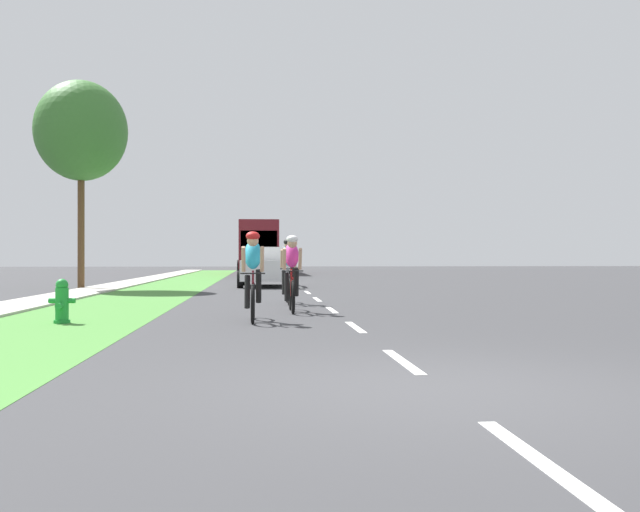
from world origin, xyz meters
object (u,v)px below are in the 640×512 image
object	(u,v)px
pickup_dark_green	(263,263)
street_tree_near	(81,131)
cyclist_lead	(253,275)
fire_hydrant_green	(62,302)
sedan_white	(264,267)
suv_red	(259,259)
bus_maroon	(259,245)
cyclist_distant	(288,270)
cyclist_trailing	(292,273)

from	to	relation	value
pickup_dark_green	street_tree_near	world-z (taller)	street_tree_near
cyclist_lead	fire_hydrant_green	bearing A→B (deg)	-178.91
sedan_white	fire_hydrant_green	bearing A→B (deg)	-103.35
cyclist_lead	suv_red	xyz separation A→B (m)	(0.16, 54.48, 0.14)
bus_maroon	suv_red	xyz separation A→B (m)	(0.05, 17.72, -1.03)
cyclist_distant	bus_maroon	world-z (taller)	bus_maroon
cyclist_lead	sedan_white	bearing A→B (deg)	88.85
cyclist_trailing	bus_maroon	size ratio (longest dim) A/B	0.15
cyclist_trailing	street_tree_near	bearing A→B (deg)	121.92
fire_hydrant_green	bus_maroon	bearing A→B (deg)	84.78
street_tree_near	fire_hydrant_green	bearing A→B (deg)	-77.45
cyclist_lead	pickup_dark_green	bearing A→B (deg)	89.27
fire_hydrant_green	sedan_white	world-z (taller)	sedan_white
cyclist_distant	sedan_white	world-z (taller)	cyclist_distant
sedan_white	street_tree_near	bearing A→B (deg)	-165.97
pickup_dark_green	street_tree_near	bearing A→B (deg)	-117.17
pickup_dark_green	bus_maroon	world-z (taller)	bus_maroon
cyclist_lead	bus_maroon	world-z (taller)	bus_maroon
pickup_dark_green	cyclist_distant	bearing A→B (deg)	-88.72
fire_hydrant_green	street_tree_near	world-z (taller)	street_tree_near
bus_maroon	street_tree_near	size ratio (longest dim) A/B	1.56
fire_hydrant_green	cyclist_lead	xyz separation A→B (m)	(3.26, 0.06, 0.44)
cyclist_lead	cyclist_distant	world-z (taller)	same
fire_hydrant_green	suv_red	size ratio (longest dim) A/B	0.16
fire_hydrant_green	cyclist_trailing	bearing A→B (deg)	27.52
fire_hydrant_green	sedan_white	xyz separation A→B (m)	(3.55, 14.98, 0.40)
cyclist_lead	suv_red	bearing A→B (deg)	89.83
cyclist_trailing	cyclist_distant	xyz separation A→B (m)	(0.03, 2.56, 0.00)
fire_hydrant_green	cyclist_distant	size ratio (longest dim) A/B	0.44
cyclist_distant	sedan_white	distance (m)	10.33
sedan_white	pickup_dark_green	distance (m)	11.14
fire_hydrant_green	bus_maroon	xyz separation A→B (m)	(3.36, 36.82, 1.61)
cyclist_distant	suv_red	size ratio (longest dim) A/B	0.37
fire_hydrant_green	pickup_dark_green	xyz separation A→B (m)	(3.59, 26.12, 0.46)
cyclist_lead	cyclist_trailing	world-z (taller)	same
cyclist_distant	pickup_dark_green	world-z (taller)	pickup_dark_green
cyclist_trailing	sedan_white	world-z (taller)	cyclist_trailing
pickup_dark_green	street_tree_near	distance (m)	15.14
cyclist_trailing	bus_maroon	world-z (taller)	bus_maroon
suv_red	sedan_white	bearing A→B (deg)	-89.80
cyclist_lead	street_tree_near	distance (m)	15.44
cyclist_distant	bus_maroon	bearing A→B (deg)	91.26
fire_hydrant_green	bus_maroon	world-z (taller)	bus_maroon
sedan_white	cyclist_lead	bearing A→B (deg)	-91.15
cyclist_distant	street_tree_near	distance (m)	12.17
pickup_dark_green	suv_red	bearing A→B (deg)	90.35
fire_hydrant_green	street_tree_near	size ratio (longest dim) A/B	0.10
cyclist_trailing	sedan_white	size ratio (longest dim) A/B	0.40
fire_hydrant_green	sedan_white	bearing A→B (deg)	76.65
cyclist_lead	street_tree_near	size ratio (longest dim) A/B	0.23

